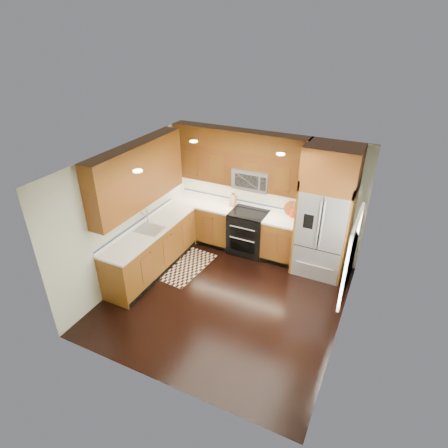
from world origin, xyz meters
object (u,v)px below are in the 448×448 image
at_px(range, 248,232).
at_px(knife_block, 233,200).
at_px(refrigerator, 325,213).
at_px(rug, 185,266).
at_px(utensil_crock, 293,211).

distance_m(range, knife_block, 0.76).
bearing_deg(knife_block, refrigerator, -5.96).
height_order(range, knife_block, knife_block).
distance_m(refrigerator, rug, 3.01).
relative_size(refrigerator, knife_block, 8.54).
bearing_deg(range, refrigerator, -1.40).
xyz_separation_m(refrigerator, rug, (-2.50, -1.06, -1.30)).
bearing_deg(range, utensil_crock, 14.48).
height_order(refrigerator, rug, refrigerator).
xyz_separation_m(rug, knife_block, (0.51, 1.27, 1.06)).
bearing_deg(knife_block, range, -21.09).
bearing_deg(rug, utensil_crock, 40.56).
bearing_deg(rug, knife_block, 72.64).
distance_m(range, utensil_crock, 1.08).
bearing_deg(utensil_crock, knife_block, -177.59).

